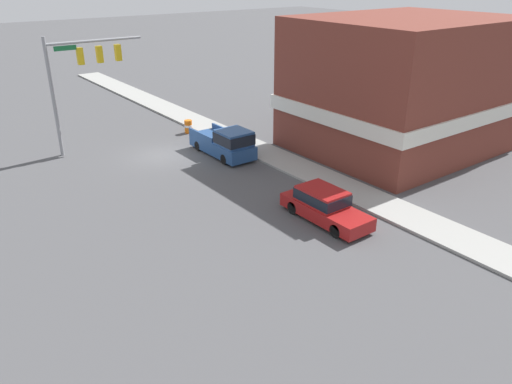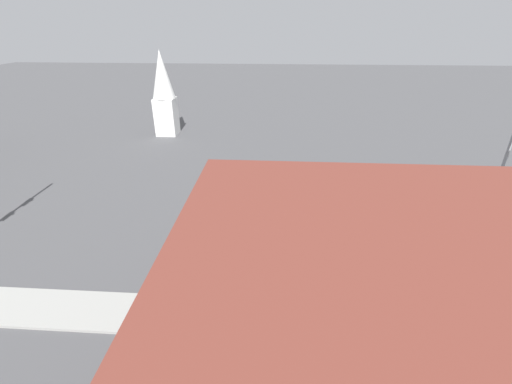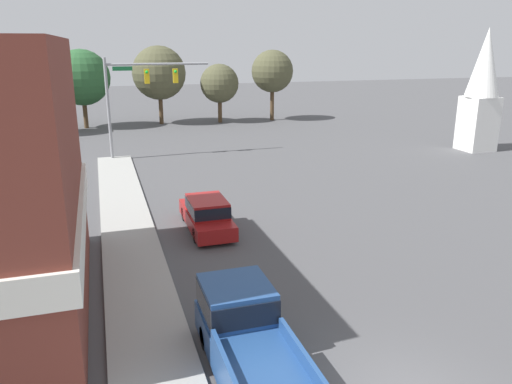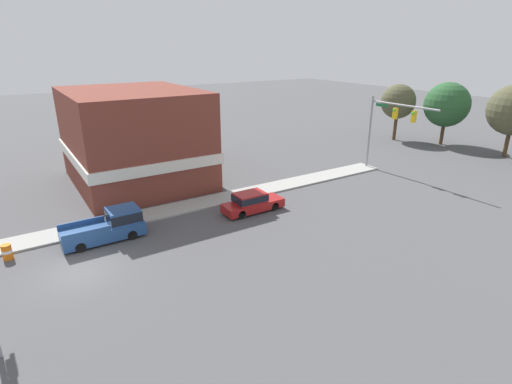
# 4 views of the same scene
# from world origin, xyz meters

# --- Properties ---
(ground_plane) EXTENTS (200.00, 200.00, 0.00)m
(ground_plane) POSITION_xyz_m (0.00, 0.00, 0.00)
(ground_plane) COLOR #4C4C4F
(sidewalk_curb) EXTENTS (2.40, 60.00, 0.14)m
(sidewalk_curb) POSITION_xyz_m (-5.70, 0.00, 0.07)
(sidewalk_curb) COLOR #9E9E99
(sidewalk_curb) RESTS_ON ground
(far_signal_assembly) EXTENTS (7.60, 0.49, 7.42)m
(far_signal_assembly) POSITION_xyz_m (-3.54, 29.64, 5.38)
(far_signal_assembly) COLOR gray
(far_signal_assembly) RESTS_ON ground
(car_lead) EXTENTS (1.77, 4.86, 1.57)m
(car_lead) POSITION_xyz_m (-2.16, 12.98, 0.81)
(car_lead) COLOR black
(car_lead) RESTS_ON ground
(pickup_truck_parked) EXTENTS (1.96, 5.21, 1.98)m
(pickup_truck_parked) POSITION_xyz_m (-3.32, 2.68, 0.96)
(pickup_truck_parked) COLOR black
(pickup_truck_parked) RESTS_ON ground
(construction_barrel) EXTENTS (0.58, 0.58, 0.97)m
(construction_barrel) POSITION_xyz_m (-3.90, -3.37, 0.49)
(construction_barrel) COLOR orange
(construction_barrel) RESTS_ON ground
(corner_brick_building) EXTENTS (13.71, 11.11, 8.53)m
(corner_brick_building) POSITION_xyz_m (-14.11, 7.81, 4.14)
(corner_brick_building) COLOR brown
(corner_brick_building) RESTS_ON ground
(backdrop_tree_left_far) EXTENTS (4.50, 4.50, 7.40)m
(backdrop_tree_left_far) POSITION_xyz_m (-12.90, 42.63, 5.13)
(backdrop_tree_left_far) COLOR #4C3823
(backdrop_tree_left_far) RESTS_ON ground
(backdrop_tree_left_mid) EXTENTS (5.57, 5.57, 7.89)m
(backdrop_tree_left_mid) POSITION_xyz_m (-7.83, 45.65, 5.09)
(backdrop_tree_left_mid) COLOR #4C3823
(backdrop_tree_left_mid) RESTS_ON ground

